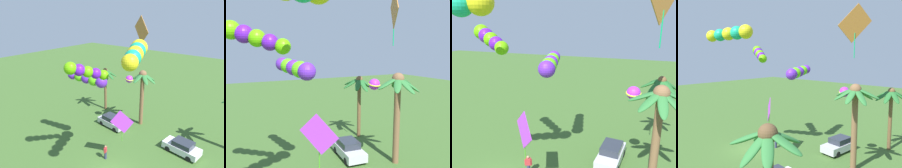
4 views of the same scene
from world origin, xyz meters
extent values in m
cylinder|color=brown|center=(-9.89, 10.85, 3.10)|extent=(0.38, 0.38, 6.21)
ellipsoid|color=#236028|center=(-9.09, 10.83, 5.71)|extent=(1.77, 0.61, 1.38)
ellipsoid|color=#236028|center=(-9.28, 11.42, 5.76)|extent=(1.70, 1.65, 1.29)
ellipsoid|color=#236028|center=(-10.13, 11.64, 5.74)|extent=(1.05, 1.87, 1.33)
ellipsoid|color=#236028|center=(-10.67, 11.27, 5.84)|extent=(1.93, 1.39, 1.14)
ellipsoid|color=#236028|center=(-10.68, 10.39, 5.89)|extent=(1.95, 1.45, 1.04)
ellipsoid|color=#236028|center=(-10.02, 9.98, 5.81)|extent=(0.82, 1.92, 1.19)
ellipsoid|color=#236028|center=(-9.25, 10.30, 5.77)|extent=(1.75, 1.61, 1.27)
sphere|color=brown|center=(-9.89, 10.85, 6.21)|extent=(0.72, 0.72, 0.72)
cylinder|color=brown|center=(-3.18, 10.31, 3.51)|extent=(0.52, 0.52, 7.03)
ellipsoid|color=#2D7033|center=(-2.31, 10.38, 6.60)|extent=(1.92, 0.72, 1.32)
ellipsoid|color=#2D7033|center=(-2.70, 11.01, 6.57)|extent=(1.52, 1.85, 1.38)
ellipsoid|color=#2D7033|center=(-3.96, 10.73, 6.61)|extent=(1.93, 1.40, 1.31)
ellipsoid|color=#2D7033|center=(-3.95, 9.95, 6.57)|extent=(1.91, 1.31, 1.39)
ellipsoid|color=#2D7033|center=(-3.23, 9.37, 6.73)|extent=(0.68, 2.01, 1.09)
ellipsoid|color=#2D7033|center=(-2.51, 9.71, 6.66)|extent=(1.83, 1.72, 1.21)
sphere|color=brown|center=(-3.18, 10.31, 7.03)|extent=(0.98, 0.98, 0.98)
cube|color=#BCBCC1|center=(-5.76, 7.34, 0.60)|extent=(4.06, 2.10, 0.70)
cube|color=#282D38|center=(-5.91, 7.35, 1.23)|extent=(2.17, 1.70, 0.56)
cylinder|color=black|center=(-4.64, 6.43, 0.30)|extent=(0.62, 0.24, 0.60)
cylinder|color=black|center=(-6.88, 8.24, 0.30)|extent=(0.62, 0.24, 0.60)
cylinder|color=black|center=(-7.04, 6.68, 0.30)|extent=(0.62, 0.24, 0.60)
cube|color=#B72D33|center=(-2.15, 1.77, 1.11)|extent=(0.35, 0.44, 0.54)
sphere|color=#A37556|center=(-2.15, 1.77, 1.48)|extent=(0.21, 0.21, 0.21)
cylinder|color=#B72D33|center=(-2.07, 1.55, 1.06)|extent=(0.09, 0.09, 0.52)
cylinder|color=#B72D33|center=(-2.23, 1.98, 1.06)|extent=(0.09, 0.09, 0.52)
sphere|color=#6225C4|center=(-3.50, 2.82, 7.89)|extent=(1.23, 1.23, 1.23)
sphere|color=#5ACB18|center=(-4.34, 2.62, 7.97)|extent=(1.19, 1.19, 1.19)
sphere|color=#6225C4|center=(-5.17, 2.43, 8.05)|extent=(1.14, 1.14, 1.14)
sphere|color=#5ACB18|center=(-6.01, 2.24, 8.13)|extent=(1.09, 1.09, 1.09)
sphere|color=#6225C4|center=(-6.85, 2.04, 8.22)|extent=(1.04, 1.04, 1.04)
cube|color=purple|center=(-0.59, 2.46, 4.56)|extent=(1.51, 1.84, 2.32)
cylinder|color=#46B11D|center=(-0.59, 2.46, 3.22)|extent=(0.05, 0.05, 1.52)
sphere|color=#B12CDF|center=(-4.15, 8.72, 6.56)|extent=(0.91, 0.91, 0.91)
torus|color=yellow|center=(-4.15, 8.72, 6.56)|extent=(1.04, 1.04, 0.32)
sphere|color=yellow|center=(1.45, 1.69, 11.98)|extent=(1.31, 1.31, 1.31)
sphere|color=#16AD7F|center=(1.81, 0.85, 11.91)|extent=(1.26, 1.26, 1.26)
cylinder|color=#0BAB61|center=(-3.46, 9.94, 10.66)|extent=(0.07, 0.07, 2.09)
sphere|color=#5FBD0B|center=(-2.67, -1.72, 10.39)|extent=(1.04, 1.04, 1.04)
sphere|color=#6317CB|center=(-2.34, -1.11, 10.17)|extent=(1.00, 1.00, 1.00)
sphere|color=#5FBD0B|center=(-2.01, -0.49, 9.95)|extent=(0.96, 0.96, 0.96)
sphere|color=#6317CB|center=(-1.68, 0.12, 9.73)|extent=(0.92, 0.92, 0.92)
sphere|color=#5FBD0B|center=(-1.36, 0.73, 9.51)|extent=(0.88, 0.88, 0.88)
camera|label=1|loc=(10.20, -12.46, 14.82)|focal=34.83mm
camera|label=2|loc=(11.90, -2.58, 9.39)|focal=39.29mm
camera|label=3|loc=(10.66, 9.06, 11.11)|focal=36.15mm
camera|label=4|loc=(15.17, 19.82, 9.90)|focal=38.85mm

